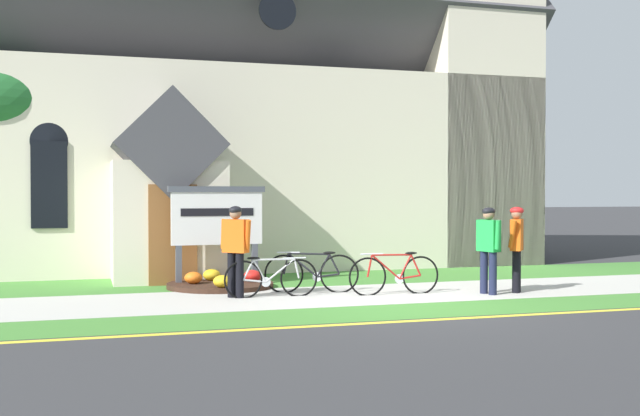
# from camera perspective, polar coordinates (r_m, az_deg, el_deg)

# --- Properties ---
(ground) EXTENTS (140.00, 140.00, 0.00)m
(ground) POSITION_cam_1_polar(r_m,az_deg,el_deg) (16.97, 1.21, -5.37)
(ground) COLOR #333335
(sidewalk_slab) EXTENTS (32.00, 2.75, 0.01)m
(sidewalk_slab) POSITION_cam_1_polar(r_m,az_deg,el_deg) (14.41, 0.80, -6.52)
(sidewalk_slab) COLOR #B7B5AD
(sidewalk_slab) RESTS_ON ground
(grass_verge) EXTENTS (32.00, 1.49, 0.01)m
(grass_verge) POSITION_cam_1_polar(r_m,az_deg,el_deg) (12.44, 3.81, -7.77)
(grass_verge) COLOR #427F33
(grass_verge) RESTS_ON ground
(church_lawn) EXTENTS (24.00, 2.77, 0.01)m
(church_lawn) POSITION_cam_1_polar(r_m,az_deg,el_deg) (17.04, -2.05, -5.33)
(church_lawn) COLOR #427F33
(church_lawn) RESTS_ON ground
(curb_paint_stripe) EXTENTS (28.00, 0.16, 0.01)m
(curb_paint_stripe) POSITION_cam_1_polar(r_m,az_deg,el_deg) (11.62, 5.40, -8.41)
(curb_paint_stripe) COLOR yellow
(curb_paint_stripe) RESTS_ON ground
(church_building) EXTENTS (15.12, 10.54, 13.51)m
(church_building) POSITION_cam_1_polar(r_m,az_deg,el_deg) (22.51, -4.55, 8.30)
(church_building) COLOR beige
(church_building) RESTS_ON ground
(church_sign) EXTENTS (2.02, 0.19, 2.06)m
(church_sign) POSITION_cam_1_polar(r_m,az_deg,el_deg) (16.03, -7.64, -0.86)
(church_sign) COLOR #474C56
(church_sign) RESTS_ON ground
(flower_bed) EXTENTS (2.16, 2.16, 0.34)m
(flower_bed) POSITION_cam_1_polar(r_m,az_deg,el_deg) (15.75, -7.41, -5.58)
(flower_bed) COLOR #382319
(flower_bed) RESTS_ON ground
(bicycle_blue) EXTENTS (1.80, 0.10, 0.82)m
(bicycle_blue) POSITION_cam_1_polar(r_m,az_deg,el_deg) (14.60, 5.56, -4.93)
(bicycle_blue) COLOR black
(bicycle_blue) RESTS_ON ground
(bicycle_white) EXTENTS (1.76, 0.08, 0.77)m
(bicycle_white) POSITION_cam_1_polar(r_m,az_deg,el_deg) (14.20, -3.66, -5.16)
(bicycle_white) COLOR black
(bicycle_white) RESTS_ON ground
(bicycle_yellow) EXTENTS (1.76, 0.55, 0.81)m
(bicycle_yellow) POSITION_cam_1_polar(r_m,az_deg,el_deg) (14.83, -0.60, -4.81)
(bicycle_yellow) COLOR black
(bicycle_yellow) RESTS_ON ground
(cyclist_in_red_jersey) EXTENTS (0.48, 0.65, 1.68)m
(cyclist_in_red_jersey) POSITION_cam_1_polar(r_m,az_deg,el_deg) (14.11, -6.28, -2.68)
(cyclist_in_red_jersey) COLOR black
(cyclist_in_red_jersey) RESTS_ON ground
(cyclist_in_orange_jersey) EXTENTS (0.50, 0.56, 1.66)m
(cyclist_in_orange_jersey) POSITION_cam_1_polar(r_m,az_deg,el_deg) (15.22, 14.38, -2.50)
(cyclist_in_orange_jersey) COLOR black
(cyclist_in_orange_jersey) RESTS_ON ground
(cyclist_in_yellow_jersey) EXTENTS (0.31, 0.72, 1.65)m
(cyclist_in_yellow_jersey) POSITION_cam_1_polar(r_m,az_deg,el_deg) (14.85, 12.39, -2.60)
(cyclist_in_yellow_jersey) COLOR #191E38
(cyclist_in_yellow_jersey) RESTS_ON ground
(roadside_conifer) EXTENTS (4.10, 4.10, 7.45)m
(roadside_conifer) POSITION_cam_1_polar(r_m,az_deg,el_deg) (24.12, 10.57, 8.25)
(roadside_conifer) COLOR #4C3823
(roadside_conifer) RESTS_ON ground
(distant_hill) EXTENTS (94.18, 38.91, 20.30)m
(distant_hill) POSITION_cam_1_polar(r_m,az_deg,el_deg) (84.19, -14.65, -0.17)
(distant_hill) COLOR #847A5B
(distant_hill) RESTS_ON ground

